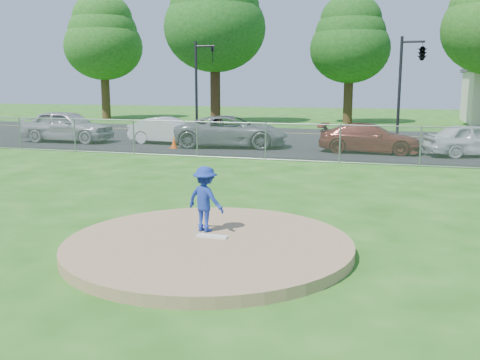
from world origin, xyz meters
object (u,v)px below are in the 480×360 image
object	(u,v)px
traffic_cone	(174,142)
traffic_signal_center	(420,55)
tree_left	(215,15)
tree_center	(350,39)
traffic_signal_left	(200,79)
pitcher	(205,199)
parked_car_white	(168,131)
parked_car_pearl	(475,140)
tree_far_left	(103,37)
parked_car_gray	(232,131)
parked_car_darkred	(370,138)
parked_car_silver	(67,126)

from	to	relation	value
traffic_cone	traffic_signal_center	bearing A→B (deg)	33.90
tree_left	tree_center	world-z (taller)	tree_left
traffic_signal_left	pitcher	world-z (taller)	traffic_signal_left
traffic_cone	parked_car_white	distance (m)	2.05
pitcher	parked_car_pearl	distance (m)	16.42
traffic_signal_left	parked_car_pearl	world-z (taller)	traffic_signal_left
tree_far_left	parked_car_white	xyz separation A→B (m)	(13.74, -16.79, -6.38)
tree_left	tree_far_left	bearing A→B (deg)	169.70
traffic_cone	pitcher	bearing A→B (deg)	-63.59
parked_car_gray	parked_car_white	bearing A→B (deg)	75.28
parked_car_gray	parked_car_darkred	world-z (taller)	parked_car_gray
traffic_signal_left	parked_car_white	world-z (taller)	traffic_signal_left
tree_center	parked_car_pearl	xyz separation A→B (m)	(7.27, -18.36, -5.76)
parked_car_silver	pitcher	bearing A→B (deg)	-139.80
tree_left	parked_car_pearl	size ratio (longest dim) A/B	3.04
parked_car_white	tree_left	bearing A→B (deg)	13.87
tree_far_left	tree_left	xyz separation A→B (m)	(11.00, -2.00, 1.18)
parked_car_darkred	parked_car_white	bearing A→B (deg)	88.82
pitcher	parked_car_darkred	world-z (taller)	pitcher
tree_far_left	parked_car_pearl	world-z (taller)	tree_far_left
parked_car_gray	tree_far_left	bearing A→B (deg)	35.94
traffic_signal_center	parked_car_pearl	bearing A→B (deg)	-70.09
pitcher	parked_car_pearl	xyz separation A→B (m)	(6.55, 15.05, -0.14)
traffic_cone	parked_car_darkred	xyz separation A→B (m)	(9.10, 1.09, 0.36)
tree_left	parked_car_pearl	xyz separation A→B (m)	(17.27, -15.36, -7.53)
parked_car_gray	parked_car_pearl	size ratio (longest dim) A/B	1.33
tree_far_left	tree_left	size ratio (longest dim) A/B	0.86
tree_left	traffic_signal_center	distance (m)	17.84
traffic_signal_center	parked_car_pearl	distance (m)	7.81
parked_car_silver	tree_far_left	bearing A→B (deg)	22.97
traffic_signal_left	parked_car_pearl	xyz separation A→B (m)	(15.04, -6.36, -2.65)
parked_car_gray	parked_car_darkred	bearing A→B (deg)	-101.82
tree_center	tree_left	bearing A→B (deg)	-163.30
traffic_signal_center	parked_car_gray	distance (m)	11.30
traffic_cone	tree_far_left	bearing A→B (deg)	128.68
parked_car_silver	parked_car_darkred	xyz separation A→B (m)	(15.71, 0.12, -0.19)
pitcher	parked_car_pearl	bearing A→B (deg)	-94.81
parked_car_gray	parked_car_silver	bearing A→B (deg)	83.26
parked_car_silver	parked_car_gray	bearing A→B (deg)	-89.49
tree_center	parked_car_silver	size ratio (longest dim) A/B	1.99
traffic_signal_left	pitcher	bearing A→B (deg)	-68.39
pitcher	parked_car_silver	bearing A→B (deg)	-29.01
traffic_signal_center	parked_car_white	bearing A→B (deg)	-154.67
tree_far_left	parked_car_pearl	size ratio (longest dim) A/B	2.61
parked_car_silver	parked_car_white	distance (m)	5.60
tree_far_left	parked_car_silver	world-z (taller)	tree_far_left
tree_far_left	traffic_signal_center	distance (m)	28.31
tree_center	parked_car_white	world-z (taller)	tree_center
tree_left	parked_car_gray	world-z (taller)	tree_left
traffic_signal_left	parked_car_gray	distance (m)	7.78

